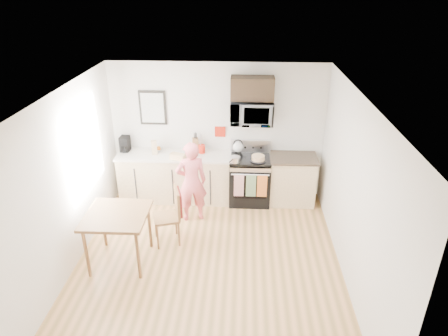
# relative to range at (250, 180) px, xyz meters

# --- Properties ---
(floor) EXTENTS (4.60, 4.60, 0.00)m
(floor) POSITION_rel_range_xyz_m (-0.63, -1.98, -0.44)
(floor) COLOR olive
(floor) RESTS_ON ground
(back_wall) EXTENTS (4.00, 0.04, 2.60)m
(back_wall) POSITION_rel_range_xyz_m (-0.63, 0.32, 0.86)
(back_wall) COLOR silver
(back_wall) RESTS_ON floor
(front_wall) EXTENTS (4.00, 0.04, 2.60)m
(front_wall) POSITION_rel_range_xyz_m (-0.63, -4.28, 0.86)
(front_wall) COLOR silver
(front_wall) RESTS_ON floor
(left_wall) EXTENTS (0.04, 4.60, 2.60)m
(left_wall) POSITION_rel_range_xyz_m (-2.63, -1.98, 0.86)
(left_wall) COLOR silver
(left_wall) RESTS_ON floor
(right_wall) EXTENTS (0.04, 4.60, 2.60)m
(right_wall) POSITION_rel_range_xyz_m (1.37, -1.98, 0.86)
(right_wall) COLOR silver
(right_wall) RESTS_ON floor
(ceiling) EXTENTS (4.00, 4.60, 0.04)m
(ceiling) POSITION_rel_range_xyz_m (-0.63, -1.98, 2.16)
(ceiling) COLOR silver
(ceiling) RESTS_ON back_wall
(window) EXTENTS (0.06, 1.40, 1.50)m
(window) POSITION_rel_range_xyz_m (-2.59, -1.18, 1.11)
(window) COLOR white
(window) RESTS_ON left_wall
(cabinet_left) EXTENTS (2.10, 0.60, 0.90)m
(cabinet_left) POSITION_rel_range_xyz_m (-1.43, 0.02, 0.01)
(cabinet_left) COLOR tan
(cabinet_left) RESTS_ON floor
(countertop_left) EXTENTS (2.14, 0.64, 0.04)m
(countertop_left) POSITION_rel_range_xyz_m (-1.43, 0.02, 0.48)
(countertop_left) COLOR beige
(countertop_left) RESTS_ON cabinet_left
(cabinet_right) EXTENTS (0.84, 0.60, 0.90)m
(cabinet_right) POSITION_rel_range_xyz_m (0.80, 0.02, 0.01)
(cabinet_right) COLOR tan
(cabinet_right) RESTS_ON floor
(countertop_right) EXTENTS (0.88, 0.64, 0.04)m
(countertop_right) POSITION_rel_range_xyz_m (0.80, 0.02, 0.48)
(countertop_right) COLOR black
(countertop_right) RESTS_ON cabinet_right
(range) EXTENTS (0.76, 0.70, 1.16)m
(range) POSITION_rel_range_xyz_m (0.00, 0.00, 0.00)
(range) COLOR black
(range) RESTS_ON floor
(microwave) EXTENTS (0.76, 0.51, 0.42)m
(microwave) POSITION_rel_range_xyz_m (-0.00, 0.10, 1.32)
(microwave) COLOR silver
(microwave) RESTS_ON back_wall
(upper_cabinet) EXTENTS (0.76, 0.35, 0.40)m
(upper_cabinet) POSITION_rel_range_xyz_m (-0.00, 0.15, 1.74)
(upper_cabinet) COLOR black
(upper_cabinet) RESTS_ON back_wall
(wall_art) EXTENTS (0.50, 0.04, 0.65)m
(wall_art) POSITION_rel_range_xyz_m (-1.83, 0.30, 1.31)
(wall_art) COLOR black
(wall_art) RESTS_ON back_wall
(wall_trivet) EXTENTS (0.20, 0.02, 0.20)m
(wall_trivet) POSITION_rel_range_xyz_m (-0.58, 0.31, 0.86)
(wall_trivet) COLOR #A91D0E
(wall_trivet) RESTS_ON back_wall
(person) EXTENTS (0.62, 0.49, 1.48)m
(person) POSITION_rel_range_xyz_m (-1.02, -0.69, 0.30)
(person) COLOR #E23E52
(person) RESTS_ON floor
(dining_table) EXTENTS (0.90, 0.90, 0.84)m
(dining_table) POSITION_rel_range_xyz_m (-1.96, -1.93, 0.31)
(dining_table) COLOR brown
(dining_table) RESTS_ON floor
(chair) EXTENTS (0.54, 0.50, 0.95)m
(chair) POSITION_rel_range_xyz_m (-1.22, -1.36, 0.18)
(chair) COLOR brown
(chair) RESTS_ON floor
(knife_block) EXTENTS (0.14, 0.17, 0.24)m
(knife_block) POSITION_rel_range_xyz_m (-1.05, 0.21, 0.63)
(knife_block) COLOR brown
(knife_block) RESTS_ON countertop_left
(utensil_crock) EXTENTS (0.13, 0.13, 0.38)m
(utensil_crock) POSITION_rel_range_xyz_m (-0.91, 0.12, 0.66)
(utensil_crock) COLOR #A91D0E
(utensil_crock) RESTS_ON countertop_left
(fruit_bowl) EXTENTS (0.22, 0.22, 0.09)m
(fruit_bowl) POSITION_rel_range_xyz_m (-1.77, 0.18, 0.54)
(fruit_bowl) COLOR silver
(fruit_bowl) RESTS_ON countertop_left
(milk_carton) EXTENTS (0.12, 0.12, 0.26)m
(milk_carton) POSITION_rel_range_xyz_m (-1.79, 0.02, 0.63)
(milk_carton) COLOR tan
(milk_carton) RESTS_ON countertop_left
(coffee_maker) EXTENTS (0.18, 0.25, 0.29)m
(coffee_maker) POSITION_rel_range_xyz_m (-2.38, 0.13, 0.64)
(coffee_maker) COLOR black
(coffee_maker) RESTS_ON countertop_left
(bread_bag) EXTENTS (0.31, 0.22, 0.10)m
(bread_bag) POSITION_rel_range_xyz_m (-1.32, -0.20, 0.56)
(bread_bag) COLOR tan
(bread_bag) RESTS_ON countertop_left
(cake) EXTENTS (0.29, 0.29, 0.10)m
(cake) POSITION_rel_range_xyz_m (0.14, -0.14, 0.53)
(cake) COLOR black
(cake) RESTS_ON range
(kettle) EXTENTS (0.20, 0.20, 0.26)m
(kettle) POSITION_rel_range_xyz_m (-0.24, 0.22, 0.60)
(kettle) COLOR silver
(kettle) RESTS_ON range
(pot) EXTENTS (0.20, 0.32, 0.10)m
(pot) POSITION_rel_range_xyz_m (-0.28, -0.22, 0.54)
(pot) COLOR silver
(pot) RESTS_ON range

